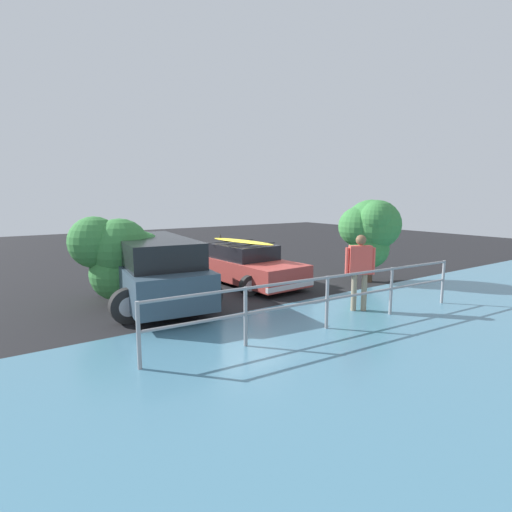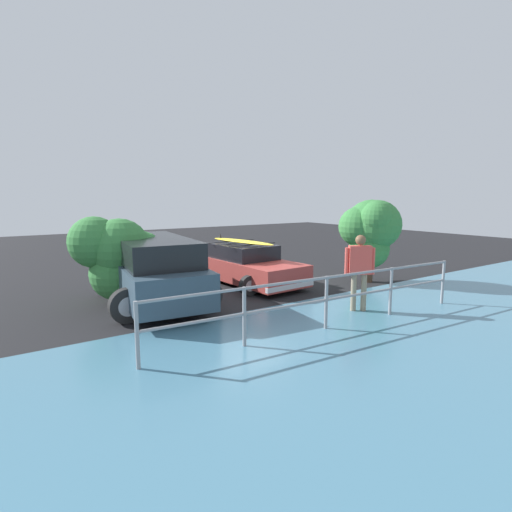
{
  "view_description": "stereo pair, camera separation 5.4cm",
  "coord_description": "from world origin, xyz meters",
  "px_view_note": "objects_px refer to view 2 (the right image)",
  "views": [
    {
      "loc": [
        6.71,
        10.2,
        2.75
      ],
      "look_at": [
        -0.07,
        0.33,
        0.95
      ],
      "focal_mm": 28.0,
      "sensor_mm": 36.0,
      "label": 1
    },
    {
      "loc": [
        6.67,
        10.23,
        2.75
      ],
      "look_at": [
        -0.07,
        0.33,
        0.95
      ],
      "focal_mm": 28.0,
      "sensor_mm": 36.0,
      "label": 2
    }
  ],
  "objects_px": {
    "suv_car": "(153,269)",
    "person_bystander": "(360,266)",
    "sedan_car": "(245,265)",
    "bush_near_left": "(371,229)",
    "bush_near_right": "(124,261)"
  },
  "relations": [
    {
      "from": "person_bystander",
      "to": "bush_near_left",
      "type": "distance_m",
      "value": 3.52
    },
    {
      "from": "suv_car",
      "to": "person_bystander",
      "type": "bearing_deg",
      "value": 137.6
    },
    {
      "from": "bush_near_left",
      "to": "suv_car",
      "type": "bearing_deg",
      "value": -12.4
    },
    {
      "from": "sedan_car",
      "to": "suv_car",
      "type": "relative_size",
      "value": 0.89
    },
    {
      "from": "person_bystander",
      "to": "bush_near_left",
      "type": "xyz_separation_m",
      "value": [
        -2.81,
        -2.04,
        0.62
      ]
    },
    {
      "from": "sedan_car",
      "to": "bush_near_left",
      "type": "height_order",
      "value": "bush_near_left"
    },
    {
      "from": "suv_car",
      "to": "person_bystander",
      "type": "height_order",
      "value": "person_bystander"
    },
    {
      "from": "person_bystander",
      "to": "suv_car",
      "type": "bearing_deg",
      "value": -42.4
    },
    {
      "from": "sedan_car",
      "to": "suv_car",
      "type": "xyz_separation_m",
      "value": [
        3.25,
        0.69,
        0.3
      ]
    },
    {
      "from": "person_bystander",
      "to": "bush_near_left",
      "type": "relative_size",
      "value": 0.7
    },
    {
      "from": "suv_car",
      "to": "bush_near_right",
      "type": "relative_size",
      "value": 1.93
    },
    {
      "from": "suv_car",
      "to": "bush_near_right",
      "type": "distance_m",
      "value": 0.79
    },
    {
      "from": "person_bystander",
      "to": "bush_near_right",
      "type": "distance_m",
      "value": 5.95
    },
    {
      "from": "suv_car",
      "to": "bush_near_left",
      "type": "height_order",
      "value": "bush_near_left"
    },
    {
      "from": "sedan_car",
      "to": "bush_near_left",
      "type": "xyz_separation_m",
      "value": [
        -3.39,
        2.15,
        1.13
      ]
    }
  ]
}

